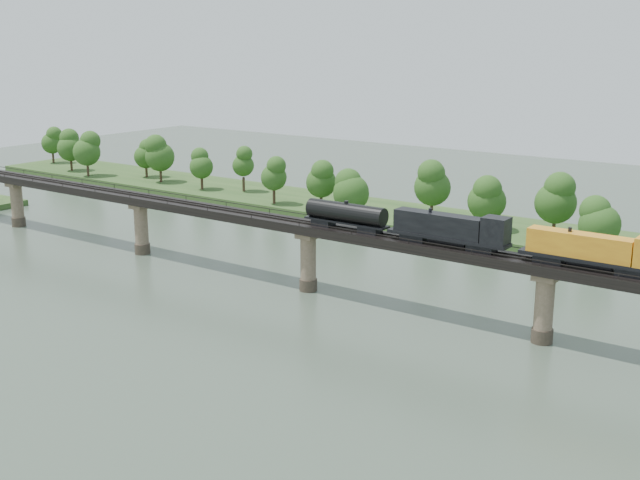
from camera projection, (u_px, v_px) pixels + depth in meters
The scene contains 6 objects.
ground at pixel (178, 345), 109.41m from camera, with size 400.00×400.00×0.00m, color #364537.
far_bank at pixel (456, 224), 176.21m from camera, with size 300.00×24.00×1.60m, color #2B491D.
bridge at pixel (308, 259), 131.71m from camera, with size 236.00×30.00×11.50m.
bridge_superstructure at pixel (308, 221), 130.15m from camera, with size 220.00×4.90×0.75m.
far_treeline at pixel (415, 188), 175.33m from camera, with size 289.06×17.54×13.60m.
freight_train at pixel (541, 243), 107.64m from camera, with size 75.43×2.94×5.19m.
Camera 1 is at (75.42, -72.06, 40.93)m, focal length 45.00 mm.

